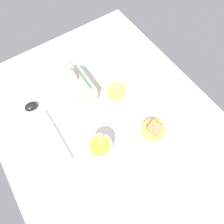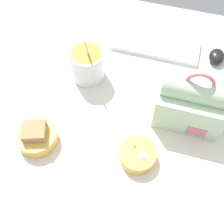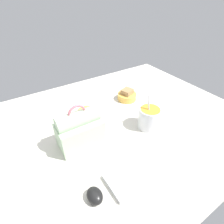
{
  "view_description": "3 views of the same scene",
  "coord_description": "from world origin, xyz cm",
  "px_view_note": "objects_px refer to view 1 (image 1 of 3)",
  "views": [
    {
      "loc": [
        -28.97,
        17.42,
        88.83
      ],
      "look_at": [
        1.47,
        -3.21,
        7.0
      ],
      "focal_mm": 28.0,
      "sensor_mm": 36.0,
      "label": 1
    },
    {
      "loc": [
        13.22,
        -44.52,
        77.35
      ],
      "look_at": [
        1.47,
        -3.21,
        7.0
      ],
      "focal_mm": 45.0,
      "sensor_mm": 36.0,
      "label": 2
    },
    {
      "loc": [
        41.59,
        59.71,
        62.06
      ],
      "look_at": [
        1.47,
        -3.21,
        7.0
      ],
      "focal_mm": 28.0,
      "sensor_mm": 36.0,
      "label": 3
    }
  ],
  "objects_px": {
    "soup_cup": "(101,148)",
    "bento_bowl_snacks": "(116,92)",
    "computer_mouse": "(31,106)",
    "bento_bowl_sandwich": "(153,130)",
    "keyboard": "(48,140)",
    "lunch_bag": "(78,86)"
  },
  "relations": [
    {
      "from": "keyboard",
      "to": "bento_bowl_snacks",
      "type": "bearing_deg",
      "value": -85.56
    },
    {
      "from": "keyboard",
      "to": "soup_cup",
      "type": "height_order",
      "value": "soup_cup"
    },
    {
      "from": "soup_cup",
      "to": "computer_mouse",
      "type": "xyz_separation_m",
      "value": [
        0.41,
        0.19,
        -0.04
      ]
    },
    {
      "from": "keyboard",
      "to": "computer_mouse",
      "type": "distance_m",
      "value": 0.22
    },
    {
      "from": "keyboard",
      "to": "computer_mouse",
      "type": "relative_size",
      "value": 4.58
    },
    {
      "from": "bento_bowl_sandwich",
      "to": "computer_mouse",
      "type": "xyz_separation_m",
      "value": [
        0.48,
        0.46,
        -0.01
      ]
    },
    {
      "from": "keyboard",
      "to": "lunch_bag",
      "type": "xyz_separation_m",
      "value": [
        0.15,
        -0.27,
        0.07
      ]
    },
    {
      "from": "soup_cup",
      "to": "bento_bowl_snacks",
      "type": "height_order",
      "value": "soup_cup"
    },
    {
      "from": "lunch_bag",
      "to": "soup_cup",
      "type": "height_order",
      "value": "lunch_bag"
    },
    {
      "from": "soup_cup",
      "to": "bento_bowl_snacks",
      "type": "distance_m",
      "value": 0.34
    },
    {
      "from": "soup_cup",
      "to": "bento_bowl_snacks",
      "type": "bearing_deg",
      "value": -47.21
    },
    {
      "from": "lunch_bag",
      "to": "bento_bowl_sandwich",
      "type": "distance_m",
      "value": 0.46
    },
    {
      "from": "keyboard",
      "to": "computer_mouse",
      "type": "bearing_deg",
      "value": -1.48
    },
    {
      "from": "bento_bowl_snacks",
      "to": "computer_mouse",
      "type": "xyz_separation_m",
      "value": [
        0.18,
        0.43,
        -0.0
      ]
    },
    {
      "from": "lunch_bag",
      "to": "soup_cup",
      "type": "xyz_separation_m",
      "value": [
        -0.34,
        0.08,
        -0.03
      ]
    },
    {
      "from": "soup_cup",
      "to": "bento_bowl_snacks",
      "type": "relative_size",
      "value": 1.75
    },
    {
      "from": "soup_cup",
      "to": "bento_bowl_sandwich",
      "type": "relative_size",
      "value": 1.56
    },
    {
      "from": "lunch_bag",
      "to": "bento_bowl_snacks",
      "type": "xyz_separation_m",
      "value": [
        -0.11,
        -0.17,
        -0.06
      ]
    },
    {
      "from": "keyboard",
      "to": "soup_cup",
      "type": "bearing_deg",
      "value": -135.05
    },
    {
      "from": "keyboard",
      "to": "soup_cup",
      "type": "relative_size",
      "value": 1.71
    },
    {
      "from": "keyboard",
      "to": "computer_mouse",
      "type": "xyz_separation_m",
      "value": [
        0.22,
        -0.01,
        0.01
      ]
    },
    {
      "from": "soup_cup",
      "to": "computer_mouse",
      "type": "distance_m",
      "value": 0.45
    }
  ]
}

